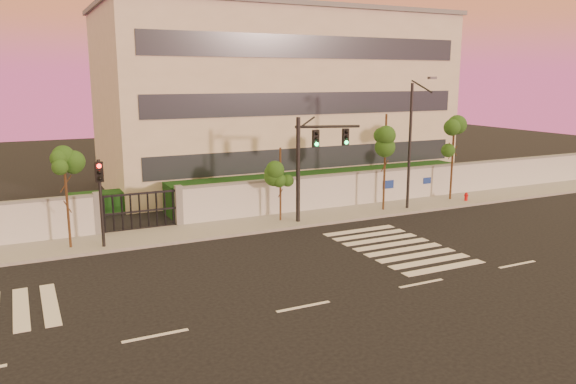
# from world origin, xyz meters

# --- Properties ---
(ground) EXTENTS (120.00, 120.00, 0.00)m
(ground) POSITION_xyz_m (0.00, 0.00, 0.00)
(ground) COLOR black
(ground) RESTS_ON ground
(sidewalk) EXTENTS (60.00, 3.00, 0.15)m
(sidewalk) POSITION_xyz_m (0.00, 10.50, 0.07)
(sidewalk) COLOR gray
(sidewalk) RESTS_ON ground
(perimeter_wall) EXTENTS (60.00, 0.36, 2.20)m
(perimeter_wall) POSITION_xyz_m (0.10, 12.00, 1.07)
(perimeter_wall) COLOR silver
(perimeter_wall) RESTS_ON ground
(hedge_row) EXTENTS (41.00, 4.25, 1.80)m
(hedge_row) POSITION_xyz_m (1.17, 14.74, 0.82)
(hedge_row) COLOR black
(hedge_row) RESTS_ON ground
(institutional_building) EXTENTS (24.40, 12.40, 12.25)m
(institutional_building) POSITION_xyz_m (9.00, 21.99, 6.16)
(institutional_building) COLOR beige
(institutional_building) RESTS_ON ground
(road_markings) EXTENTS (57.00, 7.62, 0.02)m
(road_markings) POSITION_xyz_m (-1.58, 3.76, 0.01)
(road_markings) COLOR silver
(road_markings) RESTS_ON ground
(street_tree_c) EXTENTS (1.41, 1.12, 4.44)m
(street_tree_c) POSITION_xyz_m (-6.44, 10.21, 3.27)
(street_tree_c) COLOR #382314
(street_tree_c) RESTS_ON ground
(street_tree_d) EXTENTS (1.30, 1.04, 4.03)m
(street_tree_d) POSITION_xyz_m (4.10, 10.51, 2.97)
(street_tree_d) COLOR #382314
(street_tree_d) RESTS_ON ground
(street_tree_e) EXTENTS (1.50, 1.19, 5.62)m
(street_tree_e) POSITION_xyz_m (10.49, 10.16, 4.13)
(street_tree_e) COLOR #382314
(street_tree_e) RESTS_ON ground
(street_tree_f) EXTENTS (1.62, 1.29, 5.10)m
(street_tree_f) POSITION_xyz_m (15.94, 10.69, 3.75)
(street_tree_f) COLOR #382314
(street_tree_f) RESTS_ON ground
(traffic_signal_main) EXTENTS (3.50, 1.17, 5.63)m
(traffic_signal_main) POSITION_xyz_m (5.52, 9.86, 3.56)
(traffic_signal_main) COLOR black
(traffic_signal_main) RESTS_ON ground
(traffic_signal_secondary) EXTENTS (0.32, 0.32, 4.10)m
(traffic_signal_secondary) POSITION_xyz_m (-5.10, 9.66, 2.60)
(traffic_signal_secondary) COLOR black
(traffic_signal_secondary) RESTS_ON ground
(streetlight_east) EXTENTS (0.46, 1.84, 7.66)m
(streetlight_east) POSITION_xyz_m (11.96, 9.71, 4.14)
(streetlight_east) COLOR black
(streetlight_east) RESTS_ON ground
(fire_hydrant) EXTENTS (0.27, 0.25, 0.67)m
(fire_hydrant) POSITION_xyz_m (16.46, 9.85, 0.33)
(fire_hydrant) COLOR #B90C0E
(fire_hydrant) RESTS_ON ground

